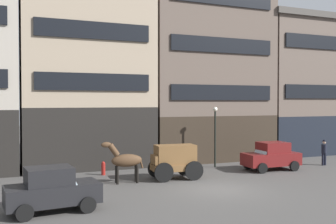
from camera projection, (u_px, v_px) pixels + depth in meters
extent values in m
plane|color=#4C4947|center=(218.00, 189.00, 19.87)|extent=(120.00, 120.00, 0.00)
cube|color=black|center=(87.00, 136.00, 27.21)|extent=(8.66, 5.22, 4.10)
cube|color=tan|center=(86.00, 37.00, 27.03)|extent=(8.66, 5.22, 9.77)
cube|color=black|center=(94.00, 82.00, 24.65)|extent=(7.27, 0.12, 1.10)
cube|color=black|center=(94.00, 30.00, 24.56)|extent=(7.27, 0.12, 1.10)
cube|color=#33281E|center=(206.00, 137.00, 30.75)|extent=(9.74, 5.22, 3.43)
cube|color=#66564C|center=(206.00, 50.00, 30.57)|extent=(9.74, 5.22, 10.27)
cube|color=black|center=(223.00, 93.00, 28.19)|extent=(8.18, 0.12, 1.10)
cube|color=black|center=(223.00, 45.00, 28.10)|extent=(8.18, 0.12, 1.10)
cube|color=black|center=(293.00, 134.00, 34.00)|extent=(7.13, 5.22, 3.29)
cube|color=#66564C|center=(293.00, 69.00, 33.85)|extent=(7.13, 5.22, 8.01)
cube|color=#47423D|center=(294.00, 20.00, 33.74)|extent=(7.63, 5.72, 0.50)
cube|color=black|center=(316.00, 92.00, 31.43)|extent=(5.99, 0.12, 1.10)
cube|color=black|center=(316.00, 42.00, 31.33)|extent=(5.99, 0.12, 1.10)
cube|color=brown|center=(175.00, 167.00, 22.46)|extent=(2.79, 1.50, 0.36)
cube|color=brown|center=(175.00, 154.00, 22.44)|extent=(2.37, 1.27, 1.10)
cube|color=brown|center=(156.00, 160.00, 22.09)|extent=(0.48, 1.07, 0.50)
cylinder|color=black|center=(164.00, 173.00, 21.51)|extent=(1.10, 0.16, 1.10)
cylinder|color=black|center=(157.00, 168.00, 22.86)|extent=(1.10, 0.16, 1.10)
cylinder|color=black|center=(194.00, 171.00, 22.07)|extent=(1.10, 0.16, 1.10)
cylinder|color=black|center=(185.00, 167.00, 23.42)|extent=(1.10, 0.16, 1.10)
ellipsoid|color=#513823|center=(127.00, 160.00, 21.35)|extent=(1.74, 0.72, 0.70)
cylinder|color=#513823|center=(114.00, 150.00, 21.11)|extent=(0.69, 0.37, 0.76)
ellipsoid|color=#513823|center=(106.00, 145.00, 20.98)|extent=(0.58, 0.28, 0.30)
cylinder|color=#513823|center=(141.00, 162.00, 21.60)|extent=(0.27, 0.12, 0.65)
cylinder|color=black|center=(117.00, 176.00, 21.03)|extent=(0.14, 0.14, 0.95)
cylinder|color=black|center=(116.00, 174.00, 21.37)|extent=(0.14, 0.14, 0.95)
cylinder|color=black|center=(137.00, 174.00, 21.37)|extent=(0.14, 0.14, 0.95)
cylinder|color=black|center=(136.00, 173.00, 21.71)|extent=(0.14, 0.14, 0.95)
cube|color=black|center=(53.00, 194.00, 15.76)|extent=(3.84, 1.95, 0.80)
cube|color=black|center=(49.00, 176.00, 15.67)|extent=(1.93, 1.61, 0.70)
cube|color=silver|center=(70.00, 177.00, 16.07)|extent=(0.46, 1.34, 0.56)
cylinder|color=black|center=(77.00, 196.00, 17.07)|extent=(0.67, 0.24, 0.66)
cylinder|color=black|center=(88.00, 205.00, 15.59)|extent=(0.67, 0.24, 0.66)
cylinder|color=black|center=(19.00, 203.00, 15.96)|extent=(0.67, 0.24, 0.66)
cylinder|color=black|center=(25.00, 213.00, 14.47)|extent=(0.67, 0.24, 0.66)
cube|color=maroon|center=(271.00, 159.00, 25.41)|extent=(3.76, 1.75, 0.80)
cube|color=maroon|center=(273.00, 147.00, 25.44)|extent=(1.86, 1.51, 0.70)
cube|color=silver|center=(262.00, 150.00, 25.15)|extent=(0.39, 1.32, 0.56)
cylinder|color=black|center=(262.00, 168.00, 24.22)|extent=(0.67, 0.21, 0.66)
cylinder|color=black|center=(248.00, 164.00, 25.80)|extent=(0.67, 0.21, 0.66)
cylinder|color=black|center=(294.00, 166.00, 25.04)|extent=(0.67, 0.21, 0.66)
cylinder|color=black|center=(279.00, 162.00, 26.62)|extent=(0.67, 0.21, 0.66)
cylinder|color=black|center=(323.00, 159.00, 27.33)|extent=(0.16, 0.16, 0.85)
cylinder|color=black|center=(325.00, 159.00, 27.40)|extent=(0.16, 0.16, 0.85)
cylinder|color=black|center=(324.00, 149.00, 27.34)|extent=(0.42, 0.42, 0.62)
sphere|color=tan|center=(324.00, 143.00, 27.33)|extent=(0.22, 0.22, 0.22)
cylinder|color=black|center=(324.00, 141.00, 27.33)|extent=(0.28, 0.28, 0.02)
cylinder|color=black|center=(324.00, 140.00, 27.33)|extent=(0.18, 0.18, 0.09)
cylinder|color=black|center=(215.00, 140.00, 26.47)|extent=(0.12, 0.12, 3.80)
sphere|color=silver|center=(215.00, 109.00, 26.42)|extent=(0.32, 0.32, 0.32)
cylinder|color=maroon|center=(103.00, 169.00, 23.71)|extent=(0.24, 0.24, 0.70)
sphere|color=maroon|center=(103.00, 163.00, 23.70)|extent=(0.22, 0.22, 0.22)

